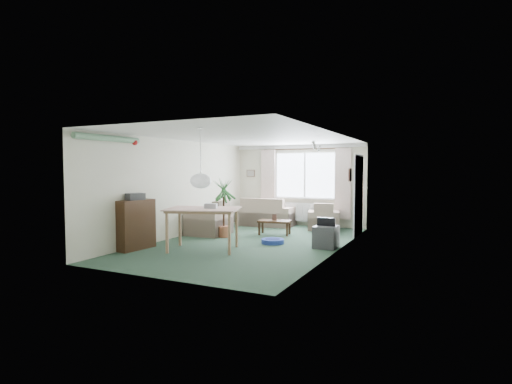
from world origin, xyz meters
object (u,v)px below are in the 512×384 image
at_px(armchair_corner, 324,216).
at_px(dining_table, 203,230).
at_px(coffee_table, 275,227).
at_px(bookshelf, 136,225).
at_px(tv_cube, 326,237).
at_px(houseplant, 224,208).
at_px(armchair_left, 209,217).
at_px(pet_bed, 273,241).
at_px(sofa, 266,212).

xyz_separation_m(armchair_corner, dining_table, (-1.45, -3.85, 0.05)).
bearing_deg(coffee_table, bookshelf, -122.13).
height_order(armchair_corner, tv_cube, armchair_corner).
bearing_deg(houseplant, bookshelf, -113.03).
relative_size(houseplant, dining_table, 1.07).
height_order(coffee_table, tv_cube, tv_cube).
bearing_deg(armchair_left, tv_cube, 81.33).
relative_size(coffee_table, houseplant, 0.56).
bearing_deg(houseplant, pet_bed, -10.08).
relative_size(bookshelf, pet_bed, 2.03).
distance_m(coffee_table, tv_cube, 1.99).
xyz_separation_m(armchair_left, tv_cube, (3.20, -0.38, -0.21)).
xyz_separation_m(tv_cube, pet_bed, (-1.22, -0.05, -0.18)).
height_order(sofa, tv_cube, sofa).
bearing_deg(armchair_left, dining_table, 27.34).
height_order(coffee_table, bookshelf, bookshelf).
bearing_deg(tv_cube, houseplant, 175.29).
bearing_deg(dining_table, houseplant, 105.07).
xyz_separation_m(sofa, armchair_left, (-0.65, -2.14, 0.03)).
bearing_deg(pet_bed, bookshelf, -141.52).
bearing_deg(sofa, dining_table, 90.02).
height_order(dining_table, pet_bed, dining_table).
relative_size(coffee_table, tv_cube, 1.59).
distance_m(armchair_left, houseplant, 0.65).
xyz_separation_m(armchair_left, coffee_table, (1.54, 0.72, -0.26)).
bearing_deg(dining_table, bookshelf, -157.69).
distance_m(bookshelf, pet_bed, 3.00).
bearing_deg(tv_cube, armchair_left, 172.94).
bearing_deg(armchair_left, pet_bed, 75.86).
bearing_deg(armchair_corner, bookshelf, 42.51).
bearing_deg(pet_bed, houseplant, 169.92).
xyz_separation_m(bookshelf, tv_cube, (3.54, 1.89, -0.29)).
bearing_deg(pet_bed, armchair_left, 167.78).
height_order(armchair_corner, coffee_table, armchair_corner).
distance_m(coffee_table, bookshelf, 3.54).
xyz_separation_m(sofa, pet_bed, (1.33, -2.57, -0.36)).
height_order(coffee_table, houseplant, houseplant).
relative_size(sofa, armchair_corner, 1.97).
xyz_separation_m(armchair_left, bookshelf, (-0.34, -2.27, 0.08)).
bearing_deg(sofa, bookshelf, 72.64).
xyz_separation_m(sofa, houseplant, (-0.10, -2.32, 0.32)).
relative_size(coffee_table, pet_bed, 1.60).
height_order(houseplant, dining_table, houseplant).
distance_m(armchair_corner, houseplant, 2.98).
relative_size(armchair_left, bookshelf, 0.94).
bearing_deg(houseplant, tv_cube, -4.41).
xyz_separation_m(bookshelf, pet_bed, (2.32, 1.84, -0.47)).
xyz_separation_m(armchair_corner, tv_cube, (0.78, -2.50, -0.14)).
distance_m(bookshelf, dining_table, 1.42).
bearing_deg(dining_table, sofa, 94.79).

